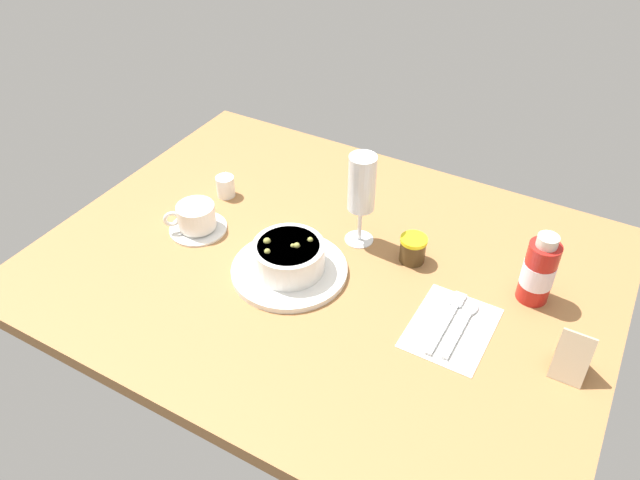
{
  "coord_description": "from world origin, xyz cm",
  "views": [
    {
      "loc": [
        43.82,
        -79.87,
        79.99
      ],
      "look_at": [
        0.51,
        -2.85,
        7.76
      ],
      "focal_mm": 34.54,
      "sensor_mm": 36.0,
      "label": 1
    }
  ],
  "objects": [
    {
      "name": "menu_card",
      "position": [
        47.52,
        -3.99,
        4.27
      ],
      "size": [
        5.29,
        6.1,
        8.67
      ],
      "color": "tan",
      "rests_on": "ground_plane"
    },
    {
      "name": "creamer_jug",
      "position": [
        -30.46,
        9.11,
        2.47
      ],
      "size": [
        4.08,
        4.89,
        5.32
      ],
      "color": "white",
      "rests_on": "ground_plane"
    },
    {
      "name": "coffee_cup",
      "position": [
        -28.28,
        -4.03,
        2.86
      ],
      "size": [
        12.03,
        12.03,
        6.01
      ],
      "color": "white",
      "rests_on": "ground_plane"
    },
    {
      "name": "porridge_bowl",
      "position": [
        -4.46,
        -6.05,
        3.16
      ],
      "size": [
        22.4,
        22.4,
        7.6
      ],
      "color": "white",
      "rests_on": "ground_plane"
    },
    {
      "name": "cutlery_setting",
      "position": [
        27.85,
        -4.12,
        0.25
      ],
      "size": [
        13.73,
        17.77,
        0.9
      ],
      "color": "white",
      "rests_on": "ground_plane"
    },
    {
      "name": "wine_glass",
      "position": [
        2.8,
        9.47,
        13.06
      ],
      "size": [
        5.89,
        5.89,
        19.88
      ],
      "color": "white",
      "rests_on": "ground_plane"
    },
    {
      "name": "sauce_bottle_red",
      "position": [
        37.98,
        10.03,
        6.44
      ],
      "size": [
        5.85,
        5.85,
        14.33
      ],
      "color": "#B21E19",
      "rests_on": "ground_plane"
    },
    {
      "name": "ground_plane",
      "position": [
        0.0,
        0.0,
        -1.5
      ],
      "size": [
        110.0,
        84.0,
        3.0
      ],
      "primitive_type": "cube",
      "color": "#9E6B3D"
    },
    {
      "name": "jam_jar",
      "position": [
        14.68,
        8.93,
        2.78
      ],
      "size": [
        5.3,
        5.3,
        5.5
      ],
      "color": "#423119",
      "rests_on": "ground_plane"
    }
  ]
}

